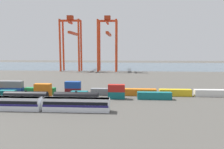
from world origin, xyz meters
TOP-DOWN VIEW (x-y plane):
  - ground_plane at (0.00, 40.00)m, footprint 420.00×420.00m
  - harbour_water at (0.00, 145.72)m, footprint 400.00×110.00m
  - passenger_train at (-4.38, -23.84)m, footprint 39.46×3.14m
  - freight_tank_row at (-12.91, -15.87)m, footprint 47.91×2.92m
  - shipping_container_2 at (-24.13, -7.19)m, footprint 6.04×2.44m
  - shipping_container_3 at (-10.54, -7.19)m, footprint 6.04×2.44m
  - shipping_container_4 at (-10.54, -7.19)m, footprint 6.04×2.44m
  - shipping_container_5 at (3.04, -7.19)m, footprint 6.04×2.44m
  - shipping_container_6 at (16.62, -7.19)m, footprint 6.04×2.44m
  - shipping_container_7 at (16.62, -7.19)m, footprint 6.04×2.44m
  - shipping_container_8 at (30.20, -7.19)m, footprint 12.10×2.44m
  - shipping_container_9 at (-27.28, -1.14)m, footprint 12.10×2.44m
  - shipping_container_10 at (-27.28, -1.14)m, footprint 12.10×2.44m
  - shipping_container_11 at (-14.05, -1.14)m, footprint 12.10×2.44m
  - shipping_container_12 at (-0.82, -1.14)m, footprint 6.04×2.44m
  - shipping_container_13 at (-0.82, -1.14)m, footprint 6.04×2.44m
  - shipping_container_14 at (12.41, -1.14)m, footprint 12.10×2.44m
  - shipping_container_15 at (25.64, -1.14)m, footprint 12.10×2.44m
  - shipping_container_16 at (38.87, -1.14)m, footprint 12.10×2.44m
  - shipping_container_17 at (52.10, -1.14)m, footprint 12.10×2.44m
  - gantry_crane_west at (-24.85, 94.01)m, footprint 16.68×34.66m
  - gantry_crane_central at (5.12, 94.60)m, footprint 15.92×39.16m

SIDE VIEW (x-z plane):
  - ground_plane at x=0.00m, z-range 0.00..0.00m
  - harbour_water at x=0.00m, z-range 0.00..0.01m
  - shipping_container_2 at x=-24.13m, z-range 0.00..2.60m
  - shipping_container_3 at x=-10.54m, z-range 0.00..2.60m
  - shipping_container_5 at x=3.04m, z-range 0.00..2.60m
  - shipping_container_6 at x=16.62m, z-range 0.00..2.60m
  - shipping_container_8 at x=30.20m, z-range 0.00..2.60m
  - shipping_container_9 at x=-27.28m, z-range 0.00..2.60m
  - shipping_container_11 at x=-14.05m, z-range 0.00..2.60m
  - shipping_container_12 at x=-0.82m, z-range 0.00..2.60m
  - shipping_container_14 at x=12.41m, z-range 0.00..2.60m
  - shipping_container_15 at x=25.64m, z-range 0.00..2.60m
  - shipping_container_16 at x=38.87m, z-range 0.00..2.60m
  - shipping_container_17 at x=52.10m, z-range 0.00..2.60m
  - freight_tank_row at x=-12.91m, z-range -0.12..4.26m
  - passenger_train at x=-4.38m, z-range 0.19..4.09m
  - shipping_container_4 at x=-10.54m, z-range 2.60..5.20m
  - shipping_container_7 at x=16.62m, z-range 2.60..5.20m
  - shipping_container_10 at x=-27.28m, z-range 2.60..5.20m
  - shipping_container_13 at x=-0.82m, z-range 2.60..5.20m
  - gantry_crane_central at x=5.12m, z-range 4.61..48.64m
  - gantry_crane_west at x=-24.85m, z-range 4.51..48.97m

